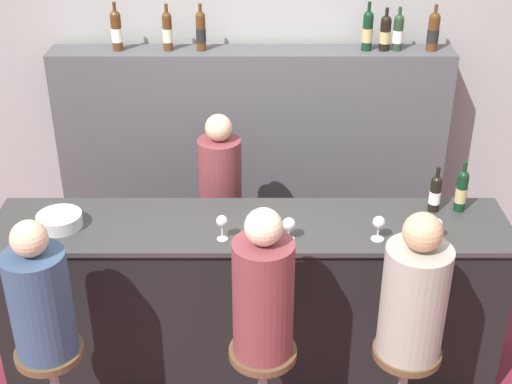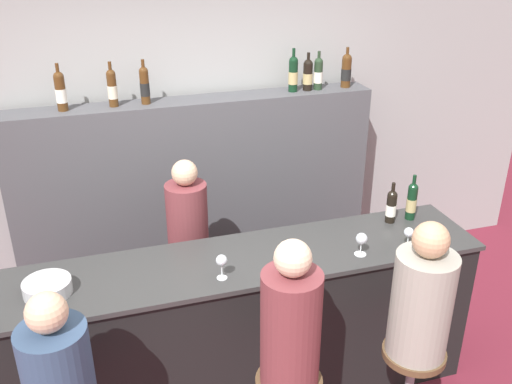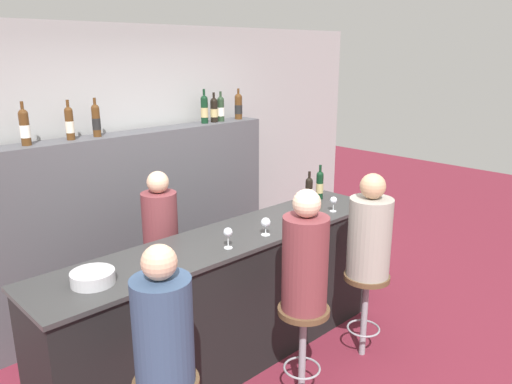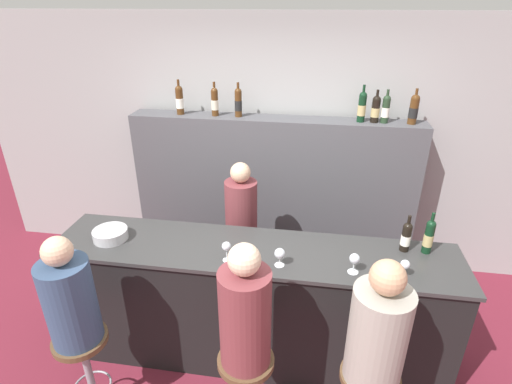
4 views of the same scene
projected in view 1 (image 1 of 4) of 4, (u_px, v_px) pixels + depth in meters
wall_back at (252, 90)px, 5.29m from camera, size 6.40×0.05×2.60m
bar_counter at (251, 297)px, 4.35m from camera, size 2.99×0.61×1.04m
back_bar_cabinet at (252, 159)px, 5.31m from camera, size 2.81×0.28×1.67m
wine_bottle_counter_0 at (436, 193)px, 4.18m from camera, size 0.07×0.07×0.28m
wine_bottle_counter_1 at (462, 190)px, 4.17m from camera, size 0.07×0.07×0.32m
wine_bottle_backbar_0 at (117, 30)px, 4.84m from camera, size 0.07×0.07×0.33m
wine_bottle_backbar_1 at (168, 31)px, 4.85m from camera, size 0.07×0.07×0.32m
wine_bottle_backbar_2 at (201, 31)px, 4.85m from camera, size 0.07×0.07×0.32m
wine_bottle_backbar_3 at (368, 30)px, 4.84m from camera, size 0.07×0.07×0.33m
wine_bottle_backbar_4 at (386, 33)px, 4.85m from camera, size 0.08×0.08×0.29m
wine_bottle_backbar_5 at (398, 32)px, 4.85m from camera, size 0.07×0.07×0.30m
wine_bottle_backbar_6 at (434, 31)px, 4.85m from camera, size 0.08×0.08×0.32m
wine_glass_0 at (222, 222)px, 3.90m from camera, size 0.06×0.06×0.15m
wine_glass_1 at (289, 225)px, 3.91m from camera, size 0.07×0.07×0.14m
wine_glass_2 at (379, 223)px, 3.90m from camera, size 0.07×0.07×0.14m
wine_glass_3 at (437, 225)px, 3.91m from camera, size 0.06×0.06×0.13m
metal_bowl at (60, 220)px, 4.05m from camera, size 0.26×0.26×0.08m
bar_stool_left at (53, 372)px, 3.74m from camera, size 0.35×0.35×0.70m
guest_seated_left at (40, 298)px, 3.51m from camera, size 0.31×0.31×0.76m
bar_stool_middle at (263, 372)px, 3.74m from camera, size 0.35×0.35×0.70m
guest_seated_middle at (263, 292)px, 3.50m from camera, size 0.31×0.31×0.83m
bar_stool_right at (404, 372)px, 3.74m from camera, size 0.35×0.35×0.70m
guest_seated_right at (415, 295)px, 3.50m from camera, size 0.33×0.33×0.80m
bartender at (222, 223)px, 4.81m from camera, size 0.28×0.28×1.47m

